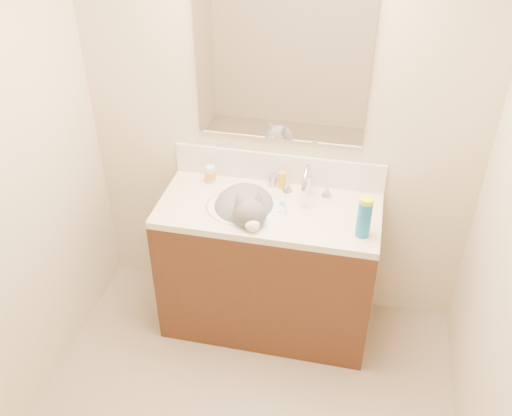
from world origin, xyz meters
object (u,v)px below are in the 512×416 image
at_px(basin, 246,218).
at_px(faucet, 306,184).
at_px(vanity_cabinet, 268,270).
at_px(cat, 245,210).
at_px(silver_jar, 272,181).
at_px(amber_bottle, 282,180).
at_px(pill_bottle, 210,174).
at_px(spray_can, 364,219).

relative_size(basin, faucet, 1.61).
height_order(vanity_cabinet, basin, basin).
relative_size(vanity_cabinet, cat, 2.37).
xyz_separation_m(basin, silver_jar, (0.09, 0.25, 0.10)).
distance_m(cat, amber_bottle, 0.29).
height_order(pill_bottle, silver_jar, pill_bottle).
bearing_deg(amber_bottle, cat, -123.16).
bearing_deg(pill_bottle, amber_bottle, 3.25).
bearing_deg(cat, silver_jar, 45.67).
height_order(faucet, spray_can, faucet).
bearing_deg(spray_can, vanity_cabinet, 164.92).
height_order(cat, pill_bottle, cat).
xyz_separation_m(basin, spray_can, (0.63, -0.11, 0.17)).
height_order(cat, spray_can, spray_can).
distance_m(vanity_cabinet, silver_jar, 0.53).
relative_size(basin, cat, 0.89).
bearing_deg(spray_can, faucet, 139.97).
bearing_deg(vanity_cabinet, pill_bottle, 154.48).
distance_m(basin, silver_jar, 0.28).
xyz_separation_m(amber_bottle, spray_can, (0.47, -0.34, 0.05)).
height_order(cat, silver_jar, cat).
relative_size(basin, silver_jar, 7.35).
height_order(basin, spray_can, spray_can).
relative_size(basin, amber_bottle, 4.42).
xyz_separation_m(silver_jar, spray_can, (0.53, -0.35, 0.07)).
height_order(faucet, cat, faucet).
bearing_deg(pill_bottle, spray_can, -19.72).
height_order(basin, cat, cat).
relative_size(cat, amber_bottle, 4.97).
bearing_deg(cat, spray_can, -32.68).
xyz_separation_m(vanity_cabinet, amber_bottle, (0.03, 0.20, 0.50)).
bearing_deg(amber_bottle, pill_bottle, -176.75).
relative_size(vanity_cabinet, faucet, 4.29).
relative_size(vanity_cabinet, spray_can, 6.09).
height_order(vanity_cabinet, spray_can, spray_can).
relative_size(cat, spray_can, 2.56).
bearing_deg(silver_jar, basin, -110.88).
bearing_deg(basin, amber_bottle, 56.74).
bearing_deg(vanity_cabinet, cat, -164.62).
relative_size(pill_bottle, spray_can, 0.51).
xyz_separation_m(faucet, cat, (-0.30, -0.17, -0.10)).
relative_size(amber_bottle, spray_can, 0.52).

